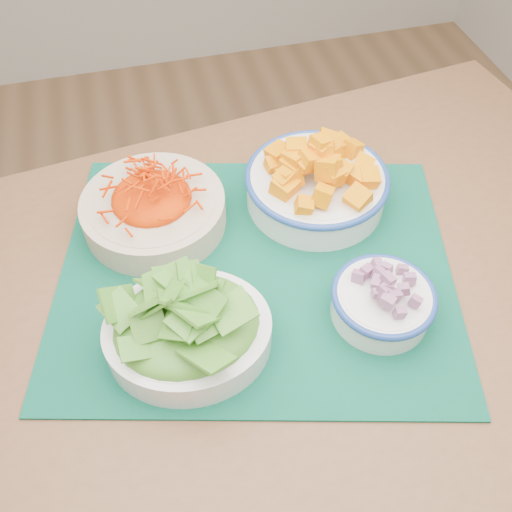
{
  "coord_description": "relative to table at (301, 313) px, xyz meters",
  "views": [
    {
      "loc": [
        0.11,
        -0.37,
        1.43
      ],
      "look_at": [
        0.25,
        0.15,
        0.78
      ],
      "focal_mm": 40.0,
      "sensor_mm": 36.0,
      "label": 1
    }
  ],
  "objects": [
    {
      "name": "onion_bowl",
      "position": [
        0.08,
        -0.09,
        0.14
      ],
      "size": [
        0.14,
        0.14,
        0.08
      ],
      "rotation": [
        0.0,
        0.0,
        0.04
      ],
      "color": "white",
      "rests_on": "placemat"
    },
    {
      "name": "carrot_bowl",
      "position": [
        -0.2,
        0.16,
        0.15
      ],
      "size": [
        0.27,
        0.27,
        0.09
      ],
      "rotation": [
        0.0,
        0.0,
        -0.21
      ],
      "color": "beige",
      "rests_on": "placemat"
    },
    {
      "name": "placemat",
      "position": [
        -0.07,
        0.03,
        0.1
      ],
      "size": [
        0.69,
        0.62,
        0.0
      ],
      "primitive_type": "cube",
      "rotation": [
        0.0,
        0.0,
        -0.26
      ],
      "color": "#023426",
      "rests_on": "table"
    },
    {
      "name": "table",
      "position": [
        0.0,
        0.0,
        0.0
      ],
      "size": [
        1.28,
        0.94,
        0.75
      ],
      "rotation": [
        0.0,
        0.0,
        0.13
      ],
      "color": "brown",
      "rests_on": "ground"
    },
    {
      "name": "squash_bowl",
      "position": [
        0.06,
        0.14,
        0.16
      ],
      "size": [
        0.3,
        0.3,
        0.12
      ],
      "rotation": [
        0.0,
        0.0,
        0.41
      ],
      "color": "white",
      "rests_on": "placemat"
    },
    {
      "name": "lettuce_bowl",
      "position": [
        -0.19,
        -0.08,
        0.15
      ],
      "size": [
        0.24,
        0.21,
        0.1
      ],
      "rotation": [
        0.0,
        0.0,
        -0.13
      ],
      "color": "white",
      "rests_on": "placemat"
    }
  ]
}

